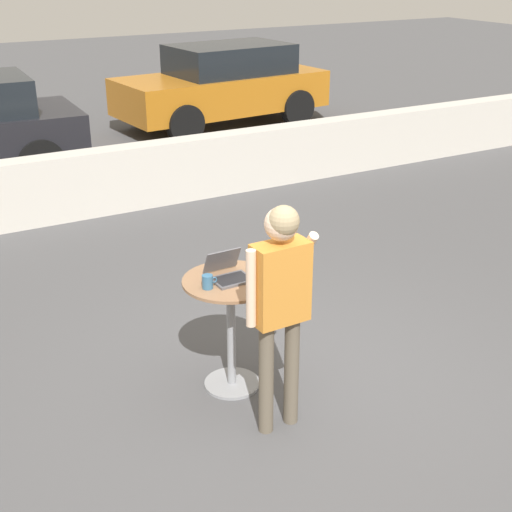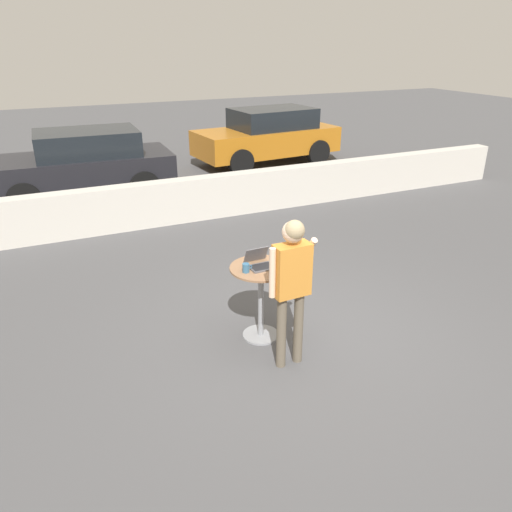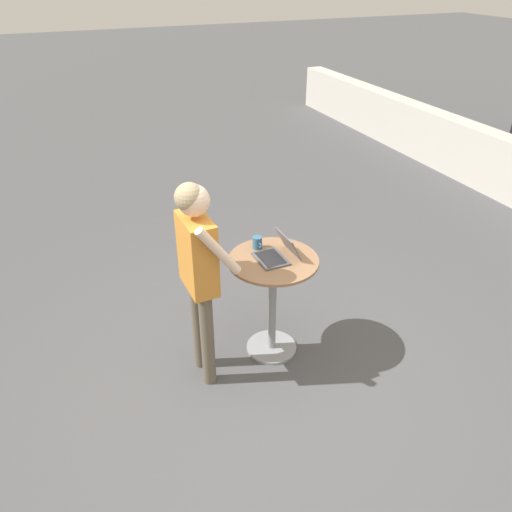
{
  "view_description": "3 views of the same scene",
  "coord_description": "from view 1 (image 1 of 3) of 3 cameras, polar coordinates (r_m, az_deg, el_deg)",
  "views": [
    {
      "loc": [
        -2.7,
        -4.18,
        3.32
      ],
      "look_at": [
        -0.33,
        0.09,
        1.21
      ],
      "focal_mm": 50.0,
      "sensor_mm": 36.0,
      "label": 1
    },
    {
      "loc": [
        -2.75,
        -4.6,
        3.48
      ],
      "look_at": [
        -0.58,
        0.12,
        1.19
      ],
      "focal_mm": 35.0,
      "sensor_mm": 36.0,
      "label": 2
    },
    {
      "loc": [
        2.72,
        -1.22,
        3.1
      ],
      "look_at": [
        -0.51,
        0.14,
        0.99
      ],
      "focal_mm": 35.0,
      "sensor_mm": 36.0,
      "label": 3
    }
  ],
  "objects": [
    {
      "name": "laptop",
      "position": [
        5.52,
        -2.24,
        -1.34
      ],
      "size": [
        0.3,
        0.33,
        0.21
      ],
      "color": "#515156",
      "rests_on": "cafe_table"
    },
    {
      "name": "coffee_mug",
      "position": [
        5.37,
        -3.89,
        -2.07
      ],
      "size": [
        0.12,
        0.08,
        0.11
      ],
      "color": "#336084",
      "rests_on": "cafe_table"
    },
    {
      "name": "standing_person",
      "position": [
        4.95,
        1.95,
        -2.78
      ],
      "size": [
        0.54,
        0.4,
        1.77
      ],
      "color": "brown",
      "rests_on": "ground_plane"
    },
    {
      "name": "ground_plane",
      "position": [
        5.98,
        3.18,
        -10.33
      ],
      "size": [
        50.0,
        50.0,
        0.0
      ],
      "primitive_type": "plane",
      "color": "#4C4C4F"
    },
    {
      "name": "cafe_table",
      "position": [
        5.66,
        -2.02,
        -4.7
      ],
      "size": [
        0.75,
        0.75,
        0.96
      ],
      "color": "gray",
      "rests_on": "ground_plane"
    },
    {
      "name": "pavement_kerb",
      "position": [
        9.86,
        -11.96,
        5.89
      ],
      "size": [
        16.26,
        0.35,
        0.87
      ],
      "color": "beige",
      "rests_on": "ground_plane"
    },
    {
      "name": "parked_car_near_street",
      "position": [
        14.59,
        -2.61,
        13.54
      ],
      "size": [
        4.3,
        2.15,
        1.59
      ],
      "color": "#B76B19",
      "rests_on": "ground_plane"
    }
  ]
}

